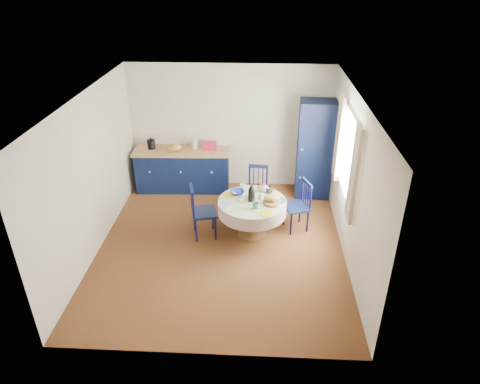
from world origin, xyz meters
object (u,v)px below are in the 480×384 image
object	(u,v)px
chair_left	(202,211)
mug_a	(241,199)
kitchen_counter	(183,169)
cobalt_bowl	(237,192)
chair_far	(258,189)
mug_b	(255,206)
pantry_cabinet	(315,150)
dining_table	(253,207)
chair_right	(298,205)
mug_d	(243,187)
mug_c	(269,190)

from	to	relation	value
chair_left	mug_a	world-z (taller)	chair_left
kitchen_counter	cobalt_bowl	world-z (taller)	kitchen_counter
kitchen_counter	cobalt_bowl	distance (m)	1.88
chair_far	mug_a	bearing A→B (deg)	-105.11
mug_b	cobalt_bowl	distance (m)	0.57
chair_far	mug_b	size ratio (longest dim) A/B	8.20
pantry_cabinet	dining_table	bearing A→B (deg)	-123.74
dining_table	chair_far	distance (m)	0.85
chair_left	dining_table	bearing A→B (deg)	-100.91
cobalt_bowl	pantry_cabinet	bearing A→B (deg)	42.74
pantry_cabinet	mug_a	bearing A→B (deg)	-127.72
kitchen_counter	chair_far	world-z (taller)	kitchen_counter
dining_table	chair_left	distance (m)	0.86
chair_left	chair_right	world-z (taller)	chair_left
mug_d	cobalt_bowl	distance (m)	0.20
chair_left	mug_d	distance (m)	0.84
dining_table	cobalt_bowl	size ratio (longest dim) A/B	4.84
mug_a	mug_b	distance (m)	0.33
mug_c	chair_far	bearing A→B (deg)	110.60
chair_far	chair_right	size ratio (longest dim) A/B	0.99
chair_right	mug_c	bearing A→B (deg)	-111.22
mug_a	mug_d	size ratio (longest dim) A/B	1.17
mug_b	mug_d	world-z (taller)	mug_b
mug_a	mug_c	size ratio (longest dim) A/B	0.85
mug_c	cobalt_bowl	size ratio (longest dim) A/B	0.58
kitchen_counter	mug_a	bearing A→B (deg)	-55.50
chair_far	chair_right	xyz separation A→B (m)	(0.71, -0.55, 0.01)
mug_d	dining_table	bearing A→B (deg)	-65.66
mug_a	mug_c	xyz separation A→B (m)	(0.48, 0.32, 0.01)
kitchen_counter	mug_c	size ratio (longest dim) A/B	14.26
mug_c	mug_d	world-z (taller)	mug_c
kitchen_counter	chair_right	distance (m)	2.63
chair_right	cobalt_bowl	world-z (taller)	chair_right
kitchen_counter	cobalt_bowl	bearing A→B (deg)	-52.28
chair_right	pantry_cabinet	bearing A→B (deg)	143.60
mug_b	mug_c	size ratio (longest dim) A/B	0.80
dining_table	mug_d	distance (m)	0.48
kitchen_counter	mug_d	bearing A→B (deg)	-46.55
pantry_cabinet	chair_right	world-z (taller)	pantry_cabinet
mug_b	pantry_cabinet	bearing A→B (deg)	58.28
kitchen_counter	mug_a	distance (m)	2.13
dining_table	mug_b	size ratio (longest dim) A/B	10.44
kitchen_counter	chair_far	bearing A→B (deg)	-30.40
dining_table	chair_left	bearing A→B (deg)	-177.28
chair_left	mug_c	distance (m)	1.21
kitchen_counter	dining_table	size ratio (longest dim) A/B	1.71
mug_d	mug_b	bearing A→B (deg)	-70.36
chair_left	mug_a	xyz separation A→B (m)	(0.65, 0.01, 0.25)
chair_far	cobalt_bowl	size ratio (longest dim) A/B	3.80
mug_a	pantry_cabinet	bearing A→B (deg)	49.31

